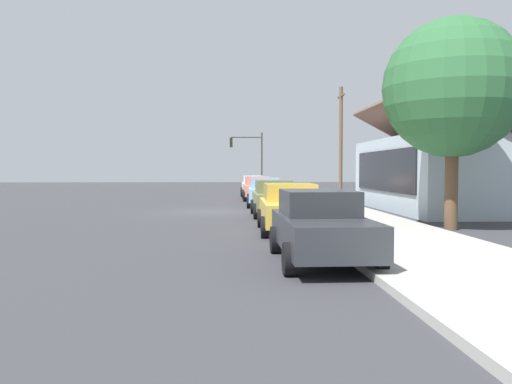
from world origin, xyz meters
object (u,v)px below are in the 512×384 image
object	(u,v)px
car_charcoal	(321,226)
fire_hydrant_red	(312,208)
car_coral	(257,188)
car_ivory	(253,186)
car_mustard	(290,207)
car_olive	(274,198)
shade_tree	(453,89)
car_skyblue	(265,192)
traffic_light_main	(249,153)
utility_pole_wooden	(341,141)

from	to	relation	value
car_charcoal	fire_hydrant_red	bearing A→B (deg)	171.41
car_coral	fire_hydrant_red	xyz separation A→B (m)	(14.22, 1.48, -0.32)
car_ivory	car_mustard	size ratio (longest dim) A/B	0.93
car_coral	car_mustard	world-z (taller)	same
car_coral	car_olive	world-z (taller)	same
car_olive	shade_tree	xyz separation A→B (m)	(5.65, 5.58, 3.99)
car_ivory	car_olive	world-z (taller)	same
car_mustard	car_charcoal	world-z (taller)	same
car_coral	car_skyblue	xyz separation A→B (m)	(5.98, 0.12, -0.00)
car_skyblue	car_olive	world-z (taller)	same
car_olive	car_mustard	size ratio (longest dim) A/B	0.93
car_mustard	fire_hydrant_red	bearing A→B (deg)	161.26
car_ivory	car_olive	distance (m)	17.54
car_ivory	car_olive	xyz separation A→B (m)	(17.54, 0.14, 0.00)
traffic_light_main	fire_hydrant_red	xyz separation A→B (m)	(23.45, 1.66, -2.99)
car_mustard	utility_pole_wooden	distance (m)	18.08
car_ivory	utility_pole_wooden	world-z (taller)	utility_pole_wooden
car_olive	car_mustard	distance (m)	5.90
utility_pole_wooden	fire_hydrant_red	distance (m)	14.32
car_mustard	utility_pole_wooden	xyz separation A→B (m)	(-17.00, 5.33, 3.11)
utility_pole_wooden	car_ivory	bearing A→B (deg)	-139.49
fire_hydrant_red	car_coral	bearing A→B (deg)	-174.05
shade_tree	traffic_light_main	bearing A→B (deg)	-167.68
car_olive	shade_tree	distance (m)	8.88
car_mustard	shade_tree	size ratio (longest dim) A/B	0.65
fire_hydrant_red	utility_pole_wooden	bearing A→B (deg)	163.28
car_coral	car_charcoal	distance (m)	23.55
utility_pole_wooden	car_skyblue	bearing A→B (deg)	-46.60
car_mustard	traffic_light_main	distance (m)	27.27
car_ivory	shade_tree	size ratio (longest dim) A/B	0.61
car_mustard	car_charcoal	bearing A→B (deg)	1.27
car_charcoal	shade_tree	distance (m)	9.00
car_charcoal	utility_pole_wooden	distance (m)	23.46
car_ivory	car_coral	bearing A→B (deg)	0.70
car_skyblue	car_charcoal	world-z (taller)	same
car_charcoal	fire_hydrant_red	distance (m)	9.42
car_ivory	shade_tree	distance (m)	24.22
car_ivory	car_charcoal	bearing A→B (deg)	0.90
shade_tree	utility_pole_wooden	xyz separation A→B (m)	(-16.75, -0.21, -0.87)
traffic_light_main	car_mustard	bearing A→B (deg)	0.70
car_charcoal	shade_tree	size ratio (longest dim) A/B	0.62
car_ivory	traffic_light_main	size ratio (longest dim) A/B	0.84
traffic_light_main	utility_pole_wooden	distance (m)	11.62
car_ivory	car_charcoal	xyz separation A→B (m)	(29.08, 0.19, 0.00)
car_charcoal	car_olive	bearing A→B (deg)	179.68
traffic_light_main	shade_tree	bearing A→B (deg)	12.32
car_skyblue	shade_tree	bearing A→B (deg)	27.72
car_olive	traffic_light_main	world-z (taller)	traffic_light_main
car_charcoal	utility_pole_wooden	world-z (taller)	utility_pole_wooden
car_ivory	car_coral	size ratio (longest dim) A/B	0.93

